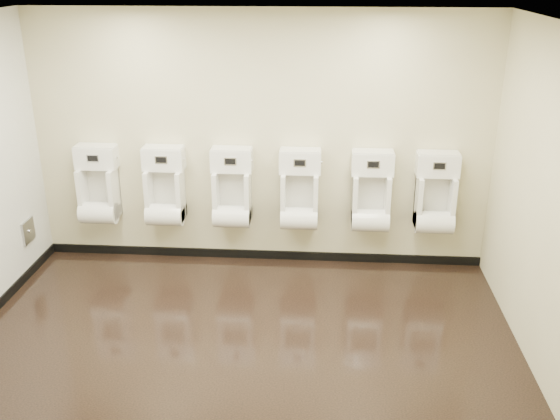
{
  "coord_description": "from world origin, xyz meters",
  "views": [
    {
      "loc": [
        0.7,
        -4.77,
        3.21
      ],
      "look_at": [
        0.31,
        0.55,
        1.09
      ],
      "focal_mm": 40.0,
      "sensor_mm": 36.0,
      "label": 1
    }
  ],
  "objects_px": {
    "access_panel": "(28,231)",
    "urinal_5": "(435,199)",
    "urinal_0": "(99,190)",
    "urinal_4": "(371,197)",
    "urinal_1": "(165,192)",
    "urinal_3": "(300,195)",
    "urinal_2": "(232,193)"
  },
  "relations": [
    {
      "from": "urinal_0",
      "to": "urinal_5",
      "type": "height_order",
      "value": "same"
    },
    {
      "from": "urinal_3",
      "to": "urinal_5",
      "type": "height_order",
      "value": "same"
    },
    {
      "from": "access_panel",
      "to": "urinal_5",
      "type": "bearing_deg",
      "value": 5.18
    },
    {
      "from": "urinal_1",
      "to": "urinal_3",
      "type": "bearing_deg",
      "value": 0.0
    },
    {
      "from": "urinal_4",
      "to": "urinal_1",
      "type": "bearing_deg",
      "value": 180.0
    },
    {
      "from": "urinal_1",
      "to": "urinal_2",
      "type": "bearing_deg",
      "value": 0.0
    },
    {
      "from": "urinal_1",
      "to": "urinal_3",
      "type": "relative_size",
      "value": 1.0
    },
    {
      "from": "urinal_2",
      "to": "urinal_5",
      "type": "bearing_deg",
      "value": 0.0
    },
    {
      "from": "access_panel",
      "to": "urinal_0",
      "type": "distance_m",
      "value": 0.86
    },
    {
      "from": "urinal_0",
      "to": "urinal_1",
      "type": "xyz_separation_m",
      "value": [
        0.75,
        0.0,
        0.0
      ]
    },
    {
      "from": "urinal_1",
      "to": "urinal_5",
      "type": "bearing_deg",
      "value": 0.0
    },
    {
      "from": "access_panel",
      "to": "urinal_0",
      "type": "xyz_separation_m",
      "value": [
        0.68,
        0.4,
        0.35
      ]
    },
    {
      "from": "urinal_3",
      "to": "urinal_0",
      "type": "bearing_deg",
      "value": 180.0
    },
    {
      "from": "urinal_2",
      "to": "urinal_4",
      "type": "height_order",
      "value": "same"
    },
    {
      "from": "urinal_0",
      "to": "urinal_1",
      "type": "height_order",
      "value": "same"
    },
    {
      "from": "urinal_0",
      "to": "urinal_3",
      "type": "bearing_deg",
      "value": 0.0
    },
    {
      "from": "urinal_2",
      "to": "urinal_4",
      "type": "relative_size",
      "value": 1.0
    },
    {
      "from": "urinal_2",
      "to": "urinal_0",
      "type": "bearing_deg",
      "value": 180.0
    },
    {
      "from": "urinal_5",
      "to": "urinal_1",
      "type": "bearing_deg",
      "value": 180.0
    },
    {
      "from": "access_panel",
      "to": "urinal_5",
      "type": "distance_m",
      "value": 4.42
    },
    {
      "from": "access_panel",
      "to": "urinal_2",
      "type": "distance_m",
      "value": 2.25
    },
    {
      "from": "urinal_1",
      "to": "urinal_3",
      "type": "height_order",
      "value": "same"
    },
    {
      "from": "urinal_2",
      "to": "urinal_4",
      "type": "xyz_separation_m",
      "value": [
        1.52,
        0.0,
        0.0
      ]
    },
    {
      "from": "urinal_0",
      "to": "urinal_2",
      "type": "distance_m",
      "value": 1.5
    },
    {
      "from": "access_panel",
      "to": "urinal_4",
      "type": "relative_size",
      "value": 0.29
    },
    {
      "from": "urinal_1",
      "to": "urinal_4",
      "type": "xyz_separation_m",
      "value": [
        2.27,
        0.0,
        0.0
      ]
    },
    {
      "from": "urinal_1",
      "to": "urinal_2",
      "type": "xyz_separation_m",
      "value": [
        0.75,
        0.0,
        0.0
      ]
    },
    {
      "from": "urinal_0",
      "to": "urinal_3",
      "type": "distance_m",
      "value": 2.25
    },
    {
      "from": "urinal_0",
      "to": "urinal_5",
      "type": "xyz_separation_m",
      "value": [
        3.71,
        0.0,
        0.0
      ]
    },
    {
      "from": "urinal_1",
      "to": "urinal_4",
      "type": "height_order",
      "value": "same"
    },
    {
      "from": "urinal_1",
      "to": "access_panel",
      "type": "bearing_deg",
      "value": -164.51
    },
    {
      "from": "urinal_0",
      "to": "urinal_5",
      "type": "relative_size",
      "value": 1.0
    }
  ]
}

